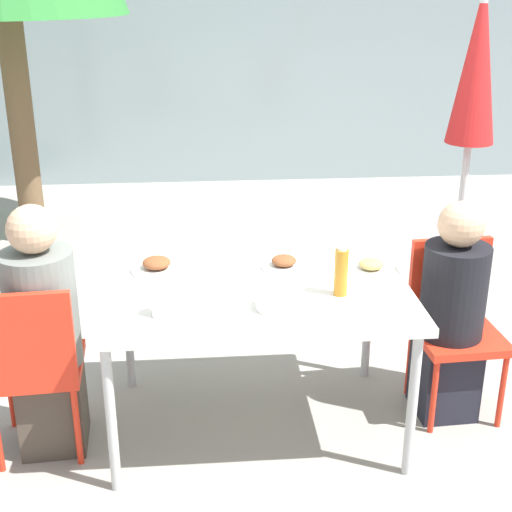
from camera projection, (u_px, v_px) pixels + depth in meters
ground_plane at (256, 425)px, 3.48m from camera, size 24.00×24.00×0.00m
building_facade at (219, 33)px, 7.11m from camera, size 10.00×0.20×3.00m
dining_table at (256, 298)px, 3.23m from camera, size 1.38×0.94×0.74m
chair_left at (32, 360)px, 3.08m from camera, size 0.43×0.43×0.85m
person_left at (45, 337)px, 3.14m from camera, size 0.31×0.31×1.17m
chair_right at (454, 314)px, 3.49m from camera, size 0.42×0.42×0.85m
person_right at (451, 316)px, 3.40m from camera, size 0.31×0.31×1.10m
closed_umbrella at (474, 90)px, 4.01m from camera, size 0.36×0.36×2.05m
plate_0 at (371, 267)px, 3.37m from camera, size 0.21×0.21×0.06m
plate_1 at (284, 263)px, 3.41m from camera, size 0.22×0.22×0.06m
plate_2 at (157, 266)px, 3.37m from camera, size 0.24×0.24×0.07m
bottle at (341, 272)px, 3.09m from camera, size 0.06×0.06×0.23m
drinking_cup at (161, 303)px, 2.92m from camera, size 0.08×0.08×0.11m
salad_bowl at (276, 302)px, 2.99m from camera, size 0.17×0.17×0.06m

